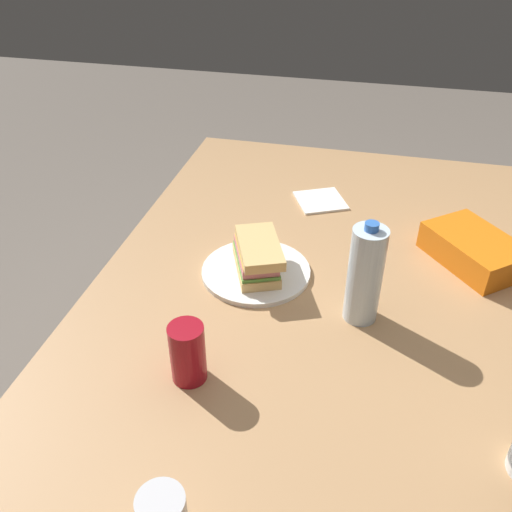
{
  "coord_description": "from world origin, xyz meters",
  "views": [
    {
      "loc": [
        0.94,
        0.06,
        1.51
      ],
      "look_at": [
        -0.07,
        -0.18,
        0.79
      ],
      "focal_mm": 38.27,
      "sensor_mm": 36.0,
      "label": 1
    }
  ],
  "objects_px": {
    "paper_plate": "(256,271)",
    "chip_bag": "(474,250)",
    "dining_table": "(326,329)",
    "water_bottle_tall": "(365,275)",
    "sandwich": "(257,256)",
    "soda_can_red": "(188,353)"
  },
  "relations": [
    {
      "from": "soda_can_red",
      "to": "paper_plate",
      "type": "bearing_deg",
      "value": 172.29
    },
    {
      "from": "paper_plate",
      "to": "sandwich",
      "type": "height_order",
      "value": "sandwich"
    },
    {
      "from": "soda_can_red",
      "to": "chip_bag",
      "type": "xyz_separation_m",
      "value": [
        -0.51,
        0.54,
        -0.03
      ]
    },
    {
      "from": "soda_can_red",
      "to": "chip_bag",
      "type": "bearing_deg",
      "value": 133.12
    },
    {
      "from": "dining_table",
      "to": "soda_can_red",
      "type": "distance_m",
      "value": 0.38
    },
    {
      "from": "dining_table",
      "to": "chip_bag",
      "type": "relative_size",
      "value": 7.14
    },
    {
      "from": "paper_plate",
      "to": "dining_table",
      "type": "bearing_deg",
      "value": 69.24
    },
    {
      "from": "paper_plate",
      "to": "water_bottle_tall",
      "type": "height_order",
      "value": "water_bottle_tall"
    },
    {
      "from": "paper_plate",
      "to": "chip_bag",
      "type": "distance_m",
      "value": 0.53
    },
    {
      "from": "chip_bag",
      "to": "soda_can_red",
      "type": "bearing_deg",
      "value": 94.01
    },
    {
      "from": "paper_plate",
      "to": "sandwich",
      "type": "relative_size",
      "value": 1.28
    },
    {
      "from": "paper_plate",
      "to": "water_bottle_tall",
      "type": "distance_m",
      "value": 0.29
    },
    {
      "from": "dining_table",
      "to": "soda_can_red",
      "type": "xyz_separation_m",
      "value": [
        0.27,
        -0.23,
        0.14
      ]
    },
    {
      "from": "soda_can_red",
      "to": "water_bottle_tall",
      "type": "bearing_deg",
      "value": 129.73
    },
    {
      "from": "dining_table",
      "to": "water_bottle_tall",
      "type": "relative_size",
      "value": 7.07
    },
    {
      "from": "chip_bag",
      "to": "water_bottle_tall",
      "type": "xyz_separation_m",
      "value": [
        0.26,
        -0.25,
        0.07
      ]
    },
    {
      "from": "soda_can_red",
      "to": "water_bottle_tall",
      "type": "height_order",
      "value": "water_bottle_tall"
    },
    {
      "from": "paper_plate",
      "to": "chip_bag",
      "type": "height_order",
      "value": "chip_bag"
    },
    {
      "from": "dining_table",
      "to": "water_bottle_tall",
      "type": "distance_m",
      "value": 0.2
    },
    {
      "from": "paper_plate",
      "to": "chip_bag",
      "type": "bearing_deg",
      "value": 108.59
    },
    {
      "from": "dining_table",
      "to": "chip_bag",
      "type": "bearing_deg",
      "value": 126.46
    },
    {
      "from": "dining_table",
      "to": "chip_bag",
      "type": "height_order",
      "value": "chip_bag"
    }
  ]
}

